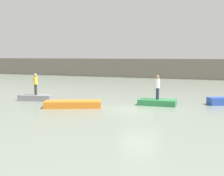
# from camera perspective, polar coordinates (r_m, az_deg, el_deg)

# --- Properties ---
(ground_plane) EXTENTS (120.00, 120.00, 0.00)m
(ground_plane) POSITION_cam_1_polar(r_m,az_deg,el_deg) (20.40, 5.07, -4.02)
(ground_plane) COLOR gray
(embankment_wall) EXTENTS (80.00, 1.20, 3.08)m
(embankment_wall) POSITION_cam_1_polar(r_m,az_deg,el_deg) (48.24, 15.71, 3.41)
(embankment_wall) COLOR gray
(embankment_wall) RESTS_ON ground_plane
(rowboat_grey) EXTENTS (2.84, 1.61, 0.44)m
(rowboat_grey) POSITION_cam_1_polar(r_m,az_deg,el_deg) (25.20, -13.98, -1.75)
(rowboat_grey) COLOR gray
(rowboat_grey) RESTS_ON ground_plane
(rowboat_orange) EXTENTS (4.04, 2.83, 0.45)m
(rowboat_orange) POSITION_cam_1_polar(r_m,az_deg,el_deg) (21.32, -7.30, -2.99)
(rowboat_orange) COLOR orange
(rowboat_orange) RESTS_ON ground_plane
(rowboat_green) EXTENTS (2.77, 1.48, 0.42)m
(rowboat_green) POSITION_cam_1_polar(r_m,az_deg,el_deg) (22.33, 8.44, -2.65)
(rowboat_green) COLOR #2D7F47
(rowboat_green) RESTS_ON ground_plane
(person_yellow_shirt) EXTENTS (0.32, 0.32, 1.71)m
(person_yellow_shirt) POSITION_cam_1_polar(r_m,az_deg,el_deg) (25.07, -14.04, 0.93)
(person_yellow_shirt) COLOR #38332D
(person_yellow_shirt) RESTS_ON rowboat_grey
(person_white_shirt) EXTENTS (0.32, 0.32, 1.75)m
(person_white_shirt) POSITION_cam_1_polar(r_m,az_deg,el_deg) (22.18, 8.49, 0.39)
(person_white_shirt) COLOR #232838
(person_white_shirt) RESTS_ON rowboat_green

